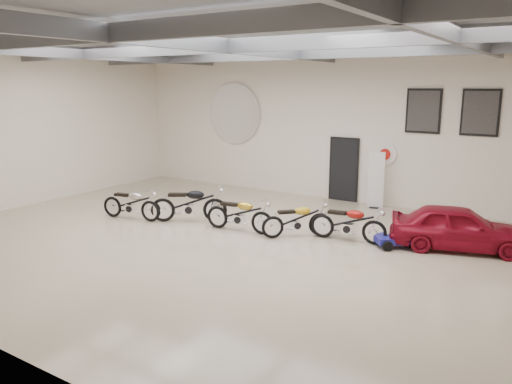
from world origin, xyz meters
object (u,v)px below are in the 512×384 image
Objects in this scene: motorcycle_gold at (239,213)px; motorcycle_black at (189,203)px; motorcycle_silver at (131,203)px; motorcycle_red at (348,222)px; motorcycle_yellow at (296,219)px; vintage_car at (459,227)px; go_kart at (404,237)px; banner_stand at (376,180)px.

motorcycle_black is at bearing 173.40° from motorcycle_gold.
motorcycle_red is at bearing 3.79° from motorcycle_silver.
motorcycle_silver is 6.34m from motorcycle_red.
motorcycle_yellow is 0.57× the size of vintage_car.
motorcycle_black is 6.01m from go_kart.
motorcycle_silver is at bearing 171.47° from motorcycle_black.
go_kart is (5.91, 1.06, -0.30)m from motorcycle_black.
motorcycle_gold is at bearing 148.18° from motorcycle_yellow.
motorcycle_yellow is 2.71m from go_kart.
motorcycle_red is (0.60, -3.72, -0.42)m from banner_stand.
vintage_car is at bearing -14.31° from go_kart.
motorcycle_yellow is at bearing 8.60° from motorcycle_gold.
motorcycle_black is at bearing 151.12° from go_kart.
banner_stand is 7.63m from motorcycle_silver.
go_kart is at bearing -22.01° from motorcycle_black.
motorcycle_silver is at bearing 145.98° from motorcycle_yellow.
motorcycle_red is at bearing 153.46° from go_kart.
motorcycle_gold is at bearing 2.07° from motorcycle_silver.
go_kart is at bearing 3.63° from motorcycle_silver.
motorcycle_black is 1.18× the size of motorcycle_yellow.
banner_stand is 0.58× the size of vintage_car.
vintage_car is (5.28, 1.59, 0.04)m from motorcycle_gold.
motorcycle_gold reaches higher than motorcycle_silver.
motorcycle_silver reaches higher than motorcycle_red.
motorcycle_black reaches higher than go_kart.
motorcycle_black is at bearing -177.07° from motorcycle_red.
banner_stand is 5.99m from motorcycle_black.
motorcycle_gold is at bearing -131.03° from banner_stand.
go_kart is at bearing 8.20° from motorcycle_gold.
motorcycle_black is (-3.96, -4.48, -0.36)m from banner_stand.
motorcycle_gold is 1.06× the size of motorcycle_yellow.
motorcycle_silver is 0.60× the size of vintage_car.
motorcycle_gold is at bearing -171.13° from motorcycle_red.
motorcycle_yellow is 3.94m from vintage_car.
motorcycle_yellow is at bearing -114.34° from banner_stand.
motorcycle_black is (1.61, 0.71, 0.06)m from motorcycle_silver.
motorcycle_gold is 4.29m from go_kart.
motorcycle_black reaches higher than motorcycle_red.
banner_stand is 1.30× the size of go_kart.
go_kart is (7.52, 1.76, -0.24)m from motorcycle_silver.
banner_stand is 5.02m from motorcycle_gold.
banner_stand is 3.99m from go_kart.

